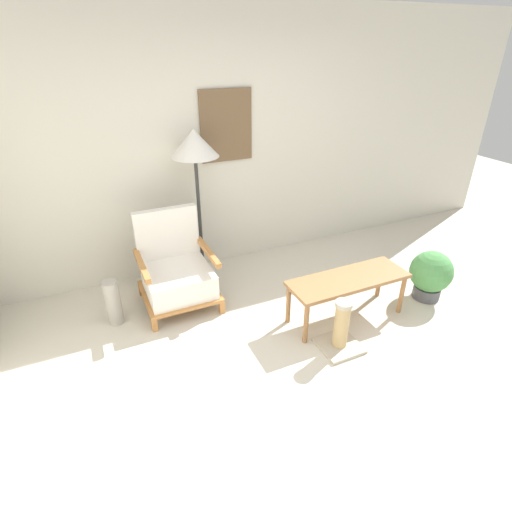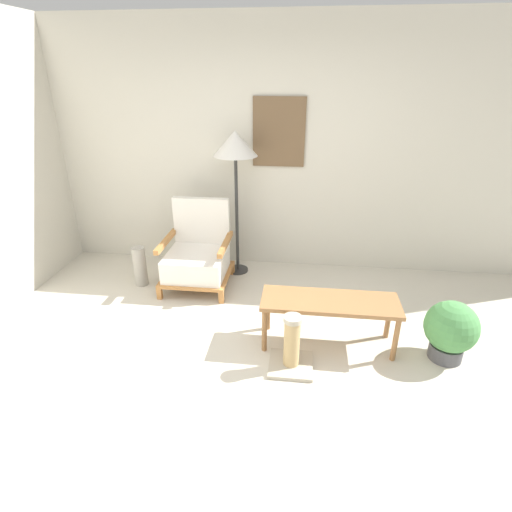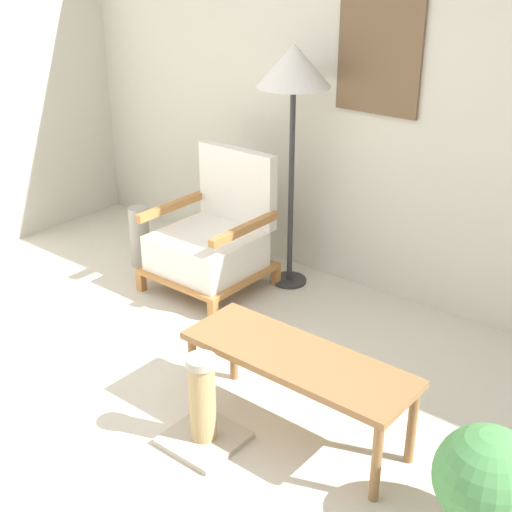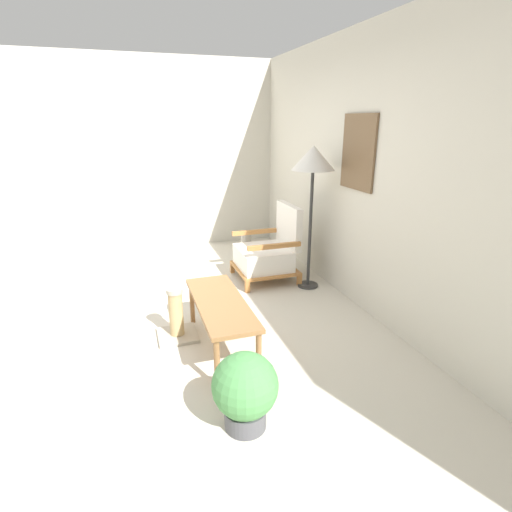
{
  "view_description": "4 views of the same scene",
  "coord_description": "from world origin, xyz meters",
  "px_view_note": "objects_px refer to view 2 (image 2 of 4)",
  "views": [
    {
      "loc": [
        -1.45,
        -1.78,
        2.33
      ],
      "look_at": [
        -0.08,
        1.2,
        0.55
      ],
      "focal_mm": 28.0,
      "sensor_mm": 36.0,
      "label": 1
    },
    {
      "loc": [
        0.33,
        -2.21,
        2.15
      ],
      "look_at": [
        -0.08,
        1.2,
        0.55
      ],
      "focal_mm": 28.0,
      "sensor_mm": 36.0,
      "label": 2
    },
    {
      "loc": [
        2.2,
        -1.62,
        2.22
      ],
      "look_at": [
        -0.08,
        1.2,
        0.55
      ],
      "focal_mm": 50.0,
      "sensor_mm": 36.0,
      "label": 3
    },
    {
      "loc": [
        3.53,
        0.01,
        1.84
      ],
      "look_at": [
        -0.08,
        1.2,
        0.55
      ],
      "focal_mm": 28.0,
      "sensor_mm": 36.0,
      "label": 4
    }
  ],
  "objects_px": {
    "vase": "(140,266)",
    "potted_plant": "(451,329)",
    "floor_lamp": "(235,149)",
    "scratching_post": "(291,349)",
    "armchair": "(198,256)",
    "coffee_table": "(330,306)"
  },
  "relations": [
    {
      "from": "vase",
      "to": "potted_plant",
      "type": "relative_size",
      "value": 0.86
    },
    {
      "from": "floor_lamp",
      "to": "scratching_post",
      "type": "bearing_deg",
      "value": -66.78
    },
    {
      "from": "vase",
      "to": "armchair",
      "type": "bearing_deg",
      "value": 8.27
    },
    {
      "from": "coffee_table",
      "to": "floor_lamp",
      "type": "bearing_deg",
      "value": 127.71
    },
    {
      "from": "coffee_table",
      "to": "scratching_post",
      "type": "height_order",
      "value": "scratching_post"
    },
    {
      "from": "coffee_table",
      "to": "potted_plant",
      "type": "bearing_deg",
      "value": -4.57
    },
    {
      "from": "coffee_table",
      "to": "potted_plant",
      "type": "height_order",
      "value": "potted_plant"
    },
    {
      "from": "armchair",
      "to": "coffee_table",
      "type": "distance_m",
      "value": 1.64
    },
    {
      "from": "armchair",
      "to": "vase",
      "type": "bearing_deg",
      "value": -171.73
    },
    {
      "from": "vase",
      "to": "scratching_post",
      "type": "bearing_deg",
      "value": -34.43
    },
    {
      "from": "armchair",
      "to": "potted_plant",
      "type": "relative_size",
      "value": 1.76
    },
    {
      "from": "floor_lamp",
      "to": "vase",
      "type": "bearing_deg",
      "value": -155.74
    },
    {
      "from": "potted_plant",
      "to": "armchair",
      "type": "bearing_deg",
      "value": 156.85
    },
    {
      "from": "scratching_post",
      "to": "floor_lamp",
      "type": "bearing_deg",
      "value": 113.22
    },
    {
      "from": "potted_plant",
      "to": "scratching_post",
      "type": "relative_size",
      "value": 1.09
    },
    {
      "from": "floor_lamp",
      "to": "potted_plant",
      "type": "distance_m",
      "value": 2.62
    },
    {
      "from": "coffee_table",
      "to": "potted_plant",
      "type": "relative_size",
      "value": 2.21
    },
    {
      "from": "coffee_table",
      "to": "potted_plant",
      "type": "distance_m",
      "value": 0.96
    },
    {
      "from": "potted_plant",
      "to": "scratching_post",
      "type": "distance_m",
      "value": 1.28
    },
    {
      "from": "coffee_table",
      "to": "scratching_post",
      "type": "xyz_separation_m",
      "value": [
        -0.29,
        -0.34,
        -0.21
      ]
    },
    {
      "from": "coffee_table",
      "to": "scratching_post",
      "type": "bearing_deg",
      "value": -131.29
    },
    {
      "from": "vase",
      "to": "coffee_table",
      "type": "bearing_deg",
      "value": -22.52
    }
  ]
}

